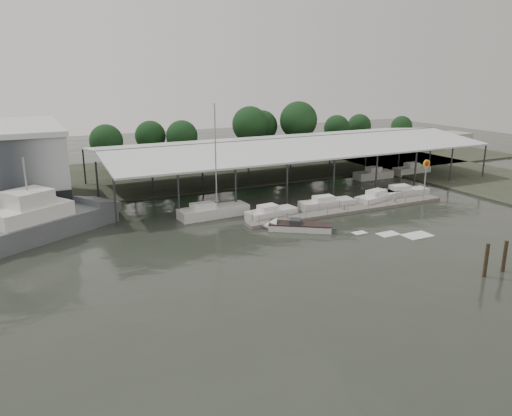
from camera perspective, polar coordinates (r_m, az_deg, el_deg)
name	(u,v)px	position (r m, az deg, el deg)	size (l,w,h in m)	color
ground	(284,258)	(46.66, 3.23, -5.77)	(200.00, 200.00, 0.00)	#272C24
land_strip_far	(159,174)	(84.27, -11.03, 3.79)	(140.00, 30.00, 0.30)	#3D4130
covered_boat_shed	(291,142)	(76.97, 4.04, 7.49)	(58.24, 24.00, 6.96)	silver
floating_dock	(350,210)	(62.43, 10.70, -0.25)	(28.00, 2.00, 1.40)	slate
shell_fuel_sign	(426,172)	(69.35, 18.84, 3.93)	(1.10, 0.18, 5.55)	#929598
distant_commercial_buildings	(417,140)	(116.29, 17.97, 7.41)	(22.00, 8.00, 4.00)	#9F968C
grey_trawler	(41,222)	(56.69, -23.35, -1.47)	(17.33, 12.79, 8.84)	#575B61
white_sailboat	(212,211)	(59.47, -5.00, -0.37)	(8.60, 3.04, 13.48)	silver
speedboat_underway	(294,227)	(54.55, 4.41, -2.14)	(16.12, 11.40, 2.00)	silver
moored_cruiser_0	(271,213)	(58.66, 1.75, -0.59)	(6.39, 2.83, 1.70)	silver
moored_cruiser_1	(326,204)	(63.40, 8.03, 0.50)	(7.29, 2.65, 1.70)	silver
moored_cruiser_2	(379,197)	(67.81, 13.83, 1.19)	(7.80, 3.91, 1.70)	silver
moored_cruiser_3	(402,192)	(71.44, 16.32, 1.74)	(7.67, 3.07, 1.70)	silver
horizon_tree_line	(263,128)	(96.87, 0.78, 9.18)	(69.09, 10.57, 10.95)	black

